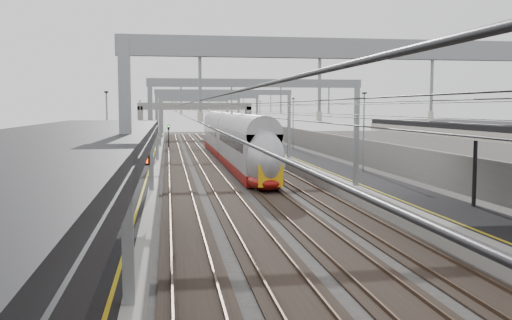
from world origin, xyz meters
name	(u,v)px	position (x,y,z in m)	size (l,w,h in m)	color
platform_left	(141,163)	(-8.00, 45.00, 0.50)	(4.00, 120.00, 1.00)	black
platform_right	(299,160)	(8.00, 45.00, 0.50)	(4.00, 120.00, 1.00)	black
tracks	(221,166)	(0.00, 45.00, 0.05)	(11.40, 140.00, 0.20)	black
overhead_line	(216,105)	(0.00, 51.62, 6.14)	(13.00, 140.00, 6.60)	gray
canopy_left	(59,139)	(-8.02, 2.99, 5.09)	(4.40, 30.00, 4.24)	black
overbridge	(195,111)	(0.00, 100.00, 5.31)	(22.00, 2.20, 6.90)	gray
wall_left	(107,152)	(-11.20, 45.00, 1.60)	(0.30, 120.00, 3.20)	gray
wall_right	(329,149)	(11.20, 45.00, 1.60)	(0.30, 120.00, 3.20)	gray
train	(233,144)	(1.50, 48.21, 2.09)	(2.69, 49.09, 4.26)	maroon
signal_green	(169,132)	(-5.20, 71.24, 2.42)	(0.32, 0.32, 3.48)	black
signal_red_near	(232,134)	(3.20, 63.75, 2.42)	(0.32, 0.32, 3.48)	black
signal_red_far	(240,131)	(5.40, 73.11, 2.42)	(0.32, 0.32, 3.48)	black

